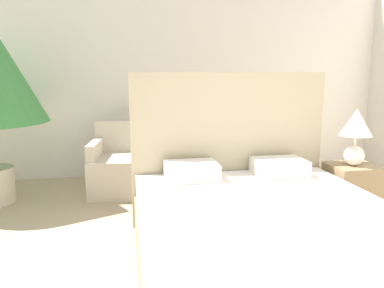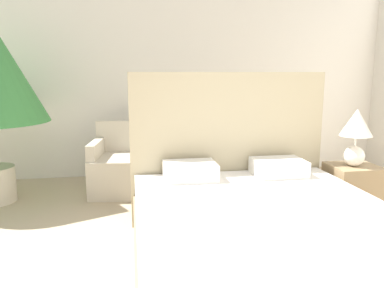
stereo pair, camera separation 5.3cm
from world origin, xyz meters
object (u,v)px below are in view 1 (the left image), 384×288
armchair_near_window_right (206,166)px  nightstand (352,193)px  table_lamp (356,130)px  side_table (164,171)px  bed (264,232)px  armchair_near_window_left (119,170)px

armchair_near_window_right → nightstand: armchair_near_window_right is taller
table_lamp → side_table: table_lamp is taller
nightstand → table_lamp: size_ratio=1.05×
bed → nightstand: bearing=32.3°
armchair_near_window_left → nightstand: 2.56m
armchair_near_window_left → armchair_near_window_right: same height
armchair_near_window_left → table_lamp: size_ratio=1.56×
table_lamp → armchair_near_window_left: bearing=149.0°
nightstand → side_table: bearing=143.5°
armchair_near_window_right → bed: bearing=-89.7°
armchair_near_window_left → table_lamp: bearing=-24.2°
armchair_near_window_left → table_lamp: (2.18, -1.31, 0.61)m
armchair_near_window_right → side_table: bearing=-173.6°
side_table → armchair_near_window_left: bearing=174.4°
bed → side_table: 2.04m
bed → side_table: bearing=104.6°
nightstand → table_lamp: table_lamp is taller
bed → armchair_near_window_left: bed is taller
bed → armchair_near_window_right: 2.03m
armchair_near_window_left → nightstand: armchair_near_window_left is taller
table_lamp → nightstand: bearing=39.6°
nightstand → bed: bearing=-147.7°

